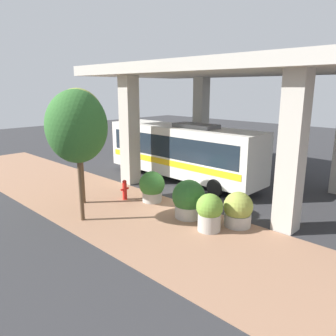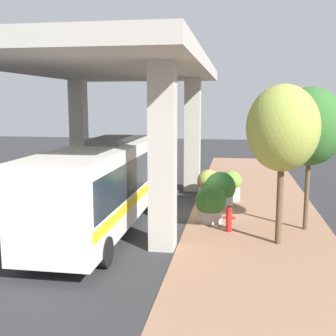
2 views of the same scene
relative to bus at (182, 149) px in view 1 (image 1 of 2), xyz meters
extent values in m
plane|color=#2D2D30|center=(-3.27, -3.26, -2.03)|extent=(80.00, 80.00, 0.00)
cube|color=#936B51|center=(-6.27, -3.26, -2.02)|extent=(6.00, 40.00, 0.02)
cube|color=#ADA89E|center=(-2.77, -8.37, 1.28)|extent=(0.90, 0.90, 6.62)
cube|color=#ADA89E|center=(-2.77, 1.86, 1.28)|extent=(0.90, 0.90, 6.62)
cube|color=#ADA89E|center=(4.23, 1.86, 1.28)|extent=(0.90, 0.90, 6.62)
cube|color=#ADA89E|center=(0.73, -3.26, 4.89)|extent=(9.40, 18.22, 0.60)
cube|color=silver|center=(0.00, 0.01, -0.05)|extent=(2.67, 11.10, 3.05)
cube|color=#19232D|center=(0.00, 0.01, 0.32)|extent=(2.71, 10.21, 1.34)
cube|color=yellow|center=(0.00, 0.01, -0.66)|extent=(2.71, 10.55, 0.37)
cube|color=slate|center=(0.00, -1.10, 1.60)|extent=(1.33, 2.78, 0.24)
cylinder|color=black|center=(-1.25, 3.89, -1.53)|extent=(0.28, 1.00, 1.00)
cylinder|color=black|center=(1.25, 3.89, -1.53)|extent=(0.28, 1.00, 1.00)
cylinder|color=black|center=(-1.25, -3.60, -1.53)|extent=(0.28, 1.00, 1.00)
cylinder|color=black|center=(1.25, -3.60, -1.53)|extent=(0.28, 1.00, 1.00)
cylinder|color=red|center=(-5.10, -0.44, -1.56)|extent=(0.24, 0.24, 0.92)
sphere|color=red|center=(-5.10, -0.44, -1.03)|extent=(0.23, 0.23, 0.23)
cylinder|color=red|center=(-5.28, -0.44, -1.43)|extent=(0.14, 0.11, 0.11)
cylinder|color=red|center=(-4.92, -0.44, -1.43)|extent=(0.14, 0.11, 0.11)
cylinder|color=#ADA89E|center=(-4.59, -4.51, -1.72)|extent=(1.27, 1.27, 0.60)
sphere|color=#2D6028|center=(-4.59, -4.51, -1.00)|extent=(1.53, 1.53, 1.53)
sphere|color=#993F8C|center=(-4.43, -4.64, -1.24)|extent=(0.45, 0.45, 0.45)
cylinder|color=#ADA89E|center=(-5.11, -6.09, -1.65)|extent=(0.97, 0.97, 0.75)
sphere|color=olive|center=(-5.11, -6.09, -0.96)|extent=(1.12, 1.12, 1.12)
sphere|color=orange|center=(-4.99, -6.19, -1.14)|extent=(0.34, 0.34, 0.34)
cylinder|color=#ADA89E|center=(-4.28, -1.71, -1.73)|extent=(1.02, 1.02, 0.60)
sphere|color=#38722D|center=(-4.28, -1.71, -1.06)|extent=(1.35, 1.35, 1.35)
sphere|color=#BF334C|center=(-4.16, -1.81, -1.29)|extent=(0.36, 0.36, 0.36)
cylinder|color=#ADA89E|center=(-3.86, -6.70, -1.75)|extent=(1.16, 1.16, 0.56)
sphere|color=olive|center=(-3.86, -6.70, -1.12)|extent=(1.27, 1.27, 1.27)
sphere|color=orange|center=(-3.71, -6.81, -1.30)|extent=(0.41, 0.41, 0.41)
cylinder|color=brown|center=(-6.94, 0.72, -0.26)|extent=(0.24, 0.24, 3.53)
ellipsoid|color=olive|center=(-6.94, 0.72, 2.29)|extent=(2.61, 2.61, 3.13)
cylinder|color=brown|center=(-8.22, -1.28, -0.28)|extent=(0.19, 0.19, 3.49)
ellipsoid|color=#2D6028|center=(-8.22, -1.28, 2.25)|extent=(2.62, 2.62, 3.14)
camera|label=1|loc=(-15.54, -13.76, 3.86)|focal=35.00mm
camera|label=2|loc=(-5.29, 16.26, 3.22)|focal=45.00mm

